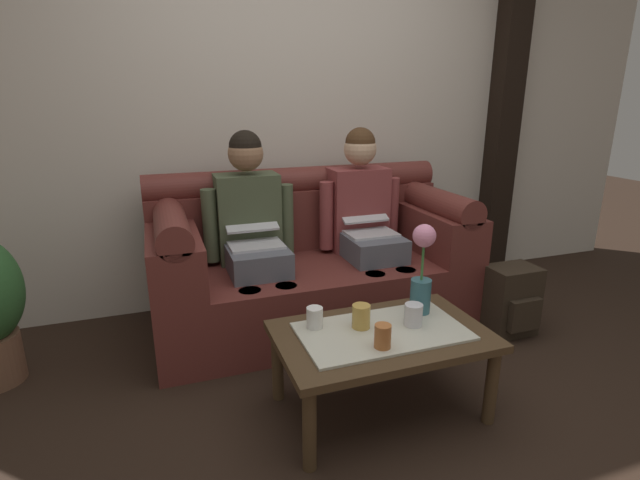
% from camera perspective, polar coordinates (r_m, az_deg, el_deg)
% --- Properties ---
extents(ground_plane, '(14.00, 14.00, 0.00)m').
position_cam_1_polar(ground_plane, '(2.29, 8.87, -21.46)').
color(ground_plane, black).
extents(back_wall_patterned, '(6.00, 0.12, 2.90)m').
position_cam_1_polar(back_wall_patterned, '(3.38, -4.23, 17.48)').
color(back_wall_patterned, beige).
rests_on(back_wall_patterned, ground_plane).
extents(timber_pillar, '(0.20, 0.20, 2.90)m').
position_cam_1_polar(timber_pillar, '(4.09, 21.28, 16.32)').
color(timber_pillar, black).
rests_on(timber_pillar, ground_plane).
extents(couch, '(1.94, 0.88, 0.96)m').
position_cam_1_polar(couch, '(3.05, -1.14, -2.96)').
color(couch, maroon).
rests_on(couch, ground_plane).
extents(person_left, '(0.56, 0.67, 1.22)m').
position_cam_1_polar(person_left, '(2.88, -8.15, 1.51)').
color(person_left, '#595B66').
rests_on(person_left, ground_plane).
extents(person_right, '(0.56, 0.67, 1.22)m').
position_cam_1_polar(person_right, '(3.10, 5.34, 2.73)').
color(person_right, '#595B66').
rests_on(person_right, ground_plane).
extents(coffee_table, '(0.95, 0.59, 0.41)m').
position_cam_1_polar(coffee_table, '(2.21, 7.38, -11.98)').
color(coffee_table, '#47331E').
rests_on(coffee_table, ground_plane).
extents(flower_vase, '(0.11, 0.11, 0.44)m').
position_cam_1_polar(flower_vase, '(2.30, 12.10, -3.51)').
color(flower_vase, '#336672').
rests_on(flower_vase, coffee_table).
extents(cup_near_left, '(0.08, 0.08, 0.11)m').
position_cam_1_polar(cup_near_left, '(2.17, 4.94, -9.07)').
color(cup_near_left, gold).
rests_on(cup_near_left, coffee_table).
extents(cup_near_right, '(0.07, 0.07, 0.10)m').
position_cam_1_polar(cup_near_right, '(2.02, 7.50, -11.32)').
color(cup_near_right, '#B26633').
rests_on(cup_near_right, coffee_table).
extents(cup_far_center, '(0.07, 0.07, 0.10)m').
position_cam_1_polar(cup_far_center, '(2.16, -0.64, -9.26)').
color(cup_far_center, white).
rests_on(cup_far_center, coffee_table).
extents(cup_far_left, '(0.08, 0.08, 0.10)m').
position_cam_1_polar(cup_far_left, '(2.22, 11.09, -8.76)').
color(cup_far_left, silver).
rests_on(cup_far_left, coffee_table).
extents(backpack_right, '(0.30, 0.26, 0.43)m').
position_cam_1_polar(backpack_right, '(3.16, 21.86, -6.76)').
color(backpack_right, '#2D2319').
rests_on(backpack_right, ground_plane).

